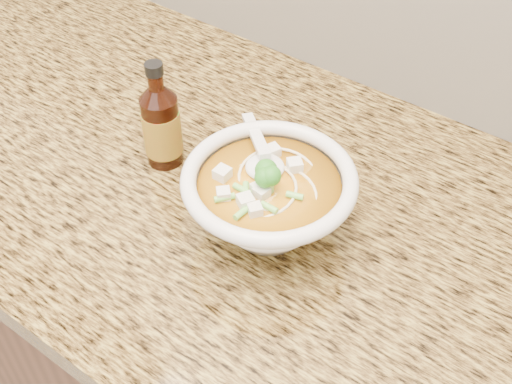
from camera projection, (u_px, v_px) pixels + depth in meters
The scene contains 4 objects.
cabinet at pixel (234, 349), 1.25m from camera, with size 4.00×0.65×0.86m, color #311B0E.
counter_slab at pixel (226, 183), 0.93m from camera, with size 4.00×0.68×0.04m, color olive.
soup_bowl at pixel (269, 201), 0.80m from camera, with size 0.22×0.22×0.12m.
hot_sauce_bottle at pixel (161, 126), 0.89m from camera, with size 0.06×0.06×0.16m.
Camera 1 is at (0.43, 1.16, 1.52)m, focal length 45.00 mm.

